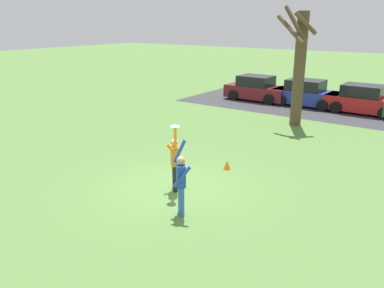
{
  "coord_description": "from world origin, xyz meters",
  "views": [
    {
      "loc": [
        6.97,
        -8.76,
        5.01
      ],
      "look_at": [
        0.64,
        0.06,
        1.56
      ],
      "focal_mm": 36.51,
      "sensor_mm": 36.0,
      "label": 1
    }
  ],
  "objects_px": {
    "parked_car_red": "(364,100)",
    "bare_tree_tall": "(299,66)",
    "parked_car_blue": "(307,94)",
    "field_cone_orange": "(227,165)",
    "person_defender": "(181,180)",
    "person_catcher": "(175,160)",
    "parked_car_maroon": "(257,89)",
    "frisbee_disc": "(175,127)"
  },
  "relations": [
    {
      "from": "parked_car_maroon",
      "to": "parked_car_red",
      "type": "distance_m",
      "value": 6.57
    },
    {
      "from": "person_defender",
      "to": "parked_car_red",
      "type": "height_order",
      "value": "person_defender"
    },
    {
      "from": "field_cone_orange",
      "to": "bare_tree_tall",
      "type": "bearing_deg",
      "value": 93.24
    },
    {
      "from": "frisbee_disc",
      "to": "parked_car_blue",
      "type": "bearing_deg",
      "value": 95.19
    },
    {
      "from": "person_catcher",
      "to": "parked_car_blue",
      "type": "relative_size",
      "value": 0.5
    },
    {
      "from": "person_catcher",
      "to": "field_cone_orange",
      "type": "relative_size",
      "value": 6.5
    },
    {
      "from": "field_cone_orange",
      "to": "parked_car_red",
      "type": "bearing_deg",
      "value": 81.8
    },
    {
      "from": "person_catcher",
      "to": "parked_car_blue",
      "type": "distance_m",
      "value": 14.57
    },
    {
      "from": "parked_car_blue",
      "to": "bare_tree_tall",
      "type": "relative_size",
      "value": 0.73
    },
    {
      "from": "parked_car_maroon",
      "to": "bare_tree_tall",
      "type": "xyz_separation_m",
      "value": [
        4.43,
        -4.64,
        2.21
      ]
    },
    {
      "from": "person_defender",
      "to": "frisbee_disc",
      "type": "bearing_deg",
      "value": 0.0
    },
    {
      "from": "person_catcher",
      "to": "parked_car_maroon",
      "type": "distance_m",
      "value": 15.05
    },
    {
      "from": "parked_car_blue",
      "to": "bare_tree_tall",
      "type": "xyz_separation_m",
      "value": [
        1.16,
        -4.79,
        2.21
      ]
    },
    {
      "from": "person_defender",
      "to": "parked_car_blue",
      "type": "distance_m",
      "value": 15.82
    },
    {
      "from": "person_defender",
      "to": "field_cone_orange",
      "type": "distance_m",
      "value": 3.74
    },
    {
      "from": "parked_car_blue",
      "to": "parked_car_red",
      "type": "relative_size",
      "value": 1.0
    },
    {
      "from": "parked_car_blue",
      "to": "parked_car_red",
      "type": "height_order",
      "value": "same"
    },
    {
      "from": "person_defender",
      "to": "field_cone_orange",
      "type": "height_order",
      "value": "person_defender"
    },
    {
      "from": "frisbee_disc",
      "to": "parked_car_red",
      "type": "distance_m",
      "value": 14.82
    },
    {
      "from": "parked_car_red",
      "to": "bare_tree_tall",
      "type": "height_order",
      "value": "bare_tree_tall"
    },
    {
      "from": "person_defender",
      "to": "parked_car_blue",
      "type": "xyz_separation_m",
      "value": [
        -2.27,
        15.65,
        -0.25
      ]
    },
    {
      "from": "frisbee_disc",
      "to": "parked_car_maroon",
      "type": "bearing_deg",
      "value": 107.57
    },
    {
      "from": "parked_car_maroon",
      "to": "parked_car_blue",
      "type": "bearing_deg",
      "value": 3.33
    },
    {
      "from": "person_defender",
      "to": "field_cone_orange",
      "type": "bearing_deg",
      "value": -33.13
    },
    {
      "from": "parked_car_blue",
      "to": "parked_car_red",
      "type": "distance_m",
      "value": 3.3
    },
    {
      "from": "frisbee_disc",
      "to": "person_catcher",
      "type": "bearing_deg",
      "value": 134.13
    },
    {
      "from": "bare_tree_tall",
      "to": "parked_car_red",
      "type": "bearing_deg",
      "value": 65.63
    },
    {
      "from": "person_catcher",
      "to": "frisbee_disc",
      "type": "xyz_separation_m",
      "value": [
        0.16,
        -0.16,
        1.11
      ]
    },
    {
      "from": "person_catcher",
      "to": "person_defender",
      "type": "height_order",
      "value": "person_catcher"
    },
    {
      "from": "parked_car_maroon",
      "to": "field_cone_orange",
      "type": "bearing_deg",
      "value": -67.18
    },
    {
      "from": "frisbee_disc",
      "to": "field_cone_orange",
      "type": "distance_m",
      "value": 3.26
    },
    {
      "from": "person_catcher",
      "to": "frisbee_disc",
      "type": "distance_m",
      "value": 1.13
    },
    {
      "from": "person_defender",
      "to": "bare_tree_tall",
      "type": "bearing_deg",
      "value": -38.3
    },
    {
      "from": "parked_car_blue",
      "to": "field_cone_orange",
      "type": "bearing_deg",
      "value": -81.85
    },
    {
      "from": "parked_car_blue",
      "to": "parked_car_red",
      "type": "xyz_separation_m",
      "value": [
        3.3,
        -0.06,
        0.0
      ]
    },
    {
      "from": "person_defender",
      "to": "parked_car_red",
      "type": "distance_m",
      "value": 15.62
    },
    {
      "from": "person_defender",
      "to": "parked_car_maroon",
      "type": "xyz_separation_m",
      "value": [
        -5.54,
        15.5,
        -0.25
      ]
    },
    {
      "from": "parked_car_blue",
      "to": "field_cone_orange",
      "type": "height_order",
      "value": "parked_car_blue"
    },
    {
      "from": "person_defender",
      "to": "parked_car_red",
      "type": "xyz_separation_m",
      "value": [
        1.03,
        15.59,
        -0.25
      ]
    },
    {
      "from": "frisbee_disc",
      "to": "parked_car_red",
      "type": "height_order",
      "value": "frisbee_disc"
    },
    {
      "from": "parked_car_maroon",
      "to": "person_defender",
      "type": "bearing_deg",
      "value": -69.63
    },
    {
      "from": "frisbee_disc",
      "to": "parked_car_blue",
      "type": "xyz_separation_m",
      "value": [
        -1.34,
        14.69,
        -1.37
      ]
    }
  ]
}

